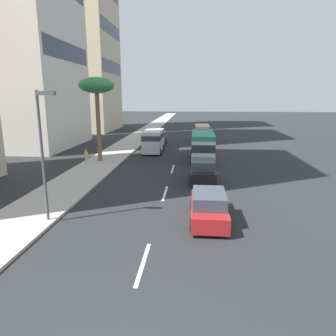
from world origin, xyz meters
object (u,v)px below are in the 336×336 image
van_fourth (202,132)px  car_sixth (203,171)px  car_third (209,207)px  van_fifth (153,140)px  palm_tree (97,88)px  minibus_lead (203,146)px  pedestrian_mid_block (86,157)px  car_second (159,138)px  street_lamp (43,142)px

van_fourth → car_sixth: van_fourth is taller
car_third → van_fifth: bearing=15.7°
car_third → palm_tree: palm_tree is taller
minibus_lead → van_fifth: (4.44, 5.54, -0.09)m
minibus_lead → van_fourth: size_ratio=1.36×
minibus_lead → van_fourth: (13.53, -0.24, -0.19)m
minibus_lead → car_sixth: 7.64m
van_fourth → pedestrian_mid_block: (-17.28, 10.84, -0.38)m
van_fifth → palm_tree: 9.28m
car_second → palm_tree: size_ratio=0.54×
car_second → palm_tree: bearing=-19.5°
car_sixth → minibus_lead: bearing=-1.0°
minibus_lead → car_third: 15.25m
van_fourth → palm_tree: bearing=145.3°
car_second → car_third: bearing=12.0°
minibus_lead → palm_tree: size_ratio=0.80×
van_fifth → minibus_lead: bearing=51.3°
van_fourth → van_fifth: 10.77m
van_fifth → palm_tree: palm_tree is taller
van_fifth → palm_tree: bearing=-37.9°
car_third → car_sixth: 7.63m
van_fourth → car_sixth: size_ratio=1.15×
van_fourth → van_fifth: bearing=147.5°
car_second → car_third: (-26.39, -5.61, -0.03)m
palm_tree → street_lamp: bearing=-172.6°
minibus_lead → car_sixth: (-7.60, 0.14, -0.77)m
street_lamp → van_fourth: bearing=-15.8°
car_sixth → van_fourth: bearing=-1.0°
car_second → car_sixth: 19.55m
minibus_lead → street_lamp: 18.30m
van_fifth → street_lamp: street_lamp is taller
pedestrian_mid_block → palm_tree: bearing=127.0°
pedestrian_mid_block → street_lamp: bearing=-29.2°
van_fifth → car_second: bearing=-179.2°
street_lamp → car_sixth: bearing=-43.1°
pedestrian_mid_block → street_lamp: size_ratio=0.24×
car_second → car_third: car_second is taller
pedestrian_mid_block → car_second: bearing=121.2°
car_third → van_fourth: size_ratio=1.00×
car_third → van_fifth: van_fifth is taller
car_second → van_fifth: bearing=0.8°
car_third → palm_tree: 18.26m
car_third → van_fifth: size_ratio=0.94×
pedestrian_mid_block → palm_tree: size_ratio=0.19×
car_second → van_fifth: 6.76m
minibus_lead → street_lamp: size_ratio=0.98×
van_fifth → car_sixth: 13.22m
van_fifth → street_lamp: 20.95m
van_fourth → pedestrian_mid_block: 20.40m
van_fifth → car_sixth: (-12.04, -5.41, -0.67)m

